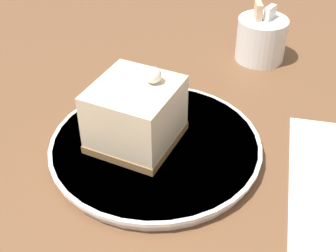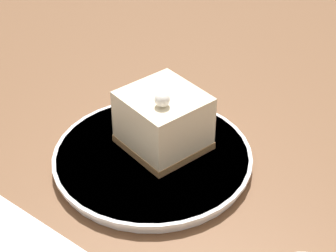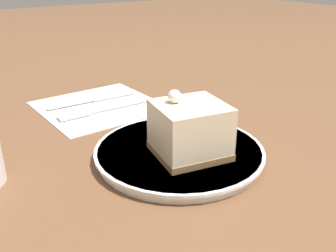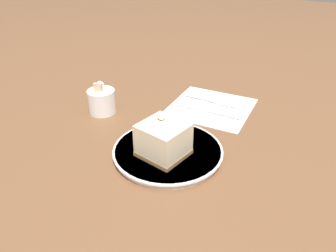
% 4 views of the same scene
% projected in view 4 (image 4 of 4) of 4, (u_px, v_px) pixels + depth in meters
% --- Properties ---
extents(ground_plane, '(4.00, 4.00, 0.00)m').
position_uv_depth(ground_plane, '(169.00, 147.00, 0.70)').
color(ground_plane, brown).
extents(plate, '(0.22, 0.22, 0.01)m').
position_uv_depth(plate, '(168.00, 151.00, 0.67)').
color(plate, white).
rests_on(plate, ground_plane).
extents(cake_slice, '(0.10, 0.10, 0.08)m').
position_uv_depth(cake_slice, '(163.00, 140.00, 0.63)').
color(cake_slice, olive).
rests_on(cake_slice, plate).
extents(napkin, '(0.21, 0.21, 0.00)m').
position_uv_depth(napkin, '(211.00, 107.00, 0.85)').
color(napkin, white).
rests_on(napkin, ground_plane).
extents(fork, '(0.02, 0.17, 0.00)m').
position_uv_depth(fork, '(201.00, 109.00, 0.84)').
color(fork, silver).
rests_on(fork, napkin).
extents(knife, '(0.02, 0.17, 0.00)m').
position_uv_depth(knife, '(220.00, 103.00, 0.86)').
color(knife, silver).
rests_on(knife, napkin).
extents(sugar_bowl, '(0.07, 0.07, 0.08)m').
position_uv_depth(sugar_bowl, '(102.00, 101.00, 0.82)').
color(sugar_bowl, white).
rests_on(sugar_bowl, ground_plane).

